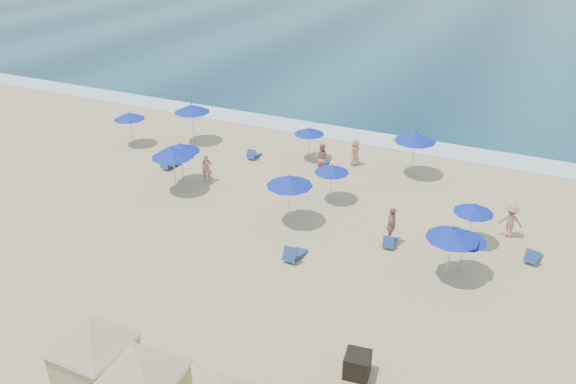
% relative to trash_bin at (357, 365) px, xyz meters
% --- Properties ---
extents(ground, '(160.00, 160.00, 0.00)m').
position_rel_trash_bin_xyz_m(ground, '(-4.33, 5.00, -0.41)').
color(ground, tan).
rests_on(ground, ground).
extents(ocean, '(160.00, 80.00, 0.06)m').
position_rel_trash_bin_xyz_m(ocean, '(-4.33, 60.00, -0.38)').
color(ocean, '#0E324F').
rests_on(ocean, ground).
extents(surf_line, '(160.00, 2.50, 0.08)m').
position_rel_trash_bin_xyz_m(surf_line, '(-4.33, 20.50, -0.37)').
color(surf_line, white).
rests_on(surf_line, ground).
extents(trash_bin, '(0.93, 0.93, 0.82)m').
position_rel_trash_bin_xyz_m(trash_bin, '(0.00, 0.00, 0.00)').
color(trash_bin, black).
rests_on(trash_bin, ground).
extents(cabana_0, '(4.32, 4.32, 2.71)m').
position_rel_trash_bin_xyz_m(cabana_0, '(-7.05, -4.19, 1.14)').
color(cabana_0, '#CABF8A').
rests_on(cabana_0, ground).
extents(umbrella_0, '(1.98, 1.98, 2.25)m').
position_rel_trash_bin_xyz_m(umbrella_0, '(-19.81, 13.00, 1.54)').
color(umbrella_0, '#A5A8AD').
rests_on(umbrella_0, ground).
extents(umbrella_1, '(2.27, 2.27, 2.58)m').
position_rel_trash_bin_xyz_m(umbrella_1, '(-13.32, 8.66, 1.83)').
color(umbrella_1, '#A5A8AD').
rests_on(umbrella_1, ground).
extents(umbrella_2, '(2.32, 2.32, 2.64)m').
position_rel_trash_bin_xyz_m(umbrella_2, '(-16.47, 15.13, 1.87)').
color(umbrella_2, '#A5A8AD').
rests_on(umbrella_2, ground).
extents(umbrella_3, '(2.15, 2.15, 2.45)m').
position_rel_trash_bin_xyz_m(umbrella_3, '(-13.52, 9.63, 1.71)').
color(umbrella_3, '#A5A8AD').
rests_on(umbrella_3, ground).
extents(umbrella_4, '(1.84, 1.84, 2.09)m').
position_rel_trash_bin_xyz_m(umbrella_4, '(-8.52, 15.74, 1.40)').
color(umbrella_4, '#A5A8AD').
rests_on(umbrella_4, ground).
extents(umbrella_5, '(2.24, 2.24, 2.55)m').
position_rel_trash_bin_xyz_m(umbrella_5, '(-6.29, 8.20, 1.80)').
color(umbrella_5, '#A5A8AD').
rests_on(umbrella_5, ground).
extents(umbrella_6, '(1.83, 1.83, 2.08)m').
position_rel_trash_bin_xyz_m(umbrella_6, '(-5.31, 11.19, 1.39)').
color(umbrella_6, '#A5A8AD').
rests_on(umbrella_6, ground).
extents(umbrella_7, '(2.13, 2.13, 2.43)m').
position_rel_trash_bin_xyz_m(umbrella_7, '(1.58, 6.77, 1.69)').
color(umbrella_7, '#A5A8AD').
rests_on(umbrella_7, ground).
extents(umbrella_8, '(2.36, 2.36, 2.68)m').
position_rel_trash_bin_xyz_m(umbrella_8, '(-2.25, 16.13, 1.92)').
color(umbrella_8, '#A5A8AD').
rests_on(umbrella_8, ground).
extents(umbrella_9, '(1.79, 1.79, 2.04)m').
position_rel_trash_bin_xyz_m(umbrella_9, '(1.97, 9.94, 1.36)').
color(umbrella_9, '#A5A8AD').
rests_on(umbrella_9, ground).
extents(umbrella_10, '(1.84, 1.84, 2.10)m').
position_rel_trash_bin_xyz_m(umbrella_10, '(2.02, 7.28, 1.41)').
color(umbrella_10, '#A5A8AD').
rests_on(umbrella_10, ground).
extents(beach_chair_0, '(0.70, 1.33, 0.70)m').
position_rel_trash_bin_xyz_m(beach_chair_0, '(-15.42, 10.94, -0.17)').
color(beach_chair_0, navy).
rests_on(beach_chair_0, ground).
extents(beach_chair_1, '(0.59, 1.24, 0.67)m').
position_rel_trash_bin_xyz_m(beach_chair_1, '(-11.64, 14.38, -0.18)').
color(beach_chair_1, navy).
rests_on(beach_chair_1, ground).
extents(beach_chair_2, '(0.70, 1.23, 0.64)m').
position_rel_trash_bin_xyz_m(beach_chair_2, '(-7.34, 15.22, -0.19)').
color(beach_chair_2, navy).
rests_on(beach_chair_2, ground).
extents(beach_chair_3, '(0.69, 1.40, 0.75)m').
position_rel_trash_bin_xyz_m(beach_chair_3, '(-4.73, 5.32, -0.15)').
color(beach_chair_3, navy).
rests_on(beach_chair_3, ground).
extents(beach_chair_4, '(0.60, 1.18, 0.63)m').
position_rel_trash_bin_xyz_m(beach_chair_4, '(-1.25, 8.14, -0.19)').
color(beach_chair_4, navy).
rests_on(beach_chair_4, ground).
extents(beach_chair_5, '(0.79, 1.33, 0.68)m').
position_rel_trash_bin_xyz_m(beach_chair_5, '(4.73, 9.60, -0.17)').
color(beach_chair_5, navy).
rests_on(beach_chair_5, ground).
extents(beachgoer_0, '(0.69, 0.63, 1.57)m').
position_rel_trash_bin_xyz_m(beachgoer_0, '(-12.40, 10.38, 0.37)').
color(beachgoer_0, tan).
rests_on(beachgoer_0, ground).
extents(beachgoer_1, '(0.86, 0.67, 1.76)m').
position_rel_trash_bin_xyz_m(beachgoer_1, '(-7.10, 14.26, 0.47)').
color(beachgoer_1, tan).
rests_on(beachgoer_1, ground).
extents(beachgoer_2, '(0.65, 1.13, 1.81)m').
position_rel_trash_bin_xyz_m(beachgoer_2, '(-1.29, 8.38, 0.50)').
color(beachgoer_2, tan).
rests_on(beachgoer_2, ground).
extents(beachgoer_3, '(1.10, 0.67, 1.66)m').
position_rel_trash_bin_xyz_m(beachgoer_3, '(3.54, 11.30, 0.42)').
color(beachgoer_3, tan).
rests_on(beachgoer_3, ground).
extents(beachgoer_4, '(0.66, 0.87, 1.59)m').
position_rel_trash_bin_xyz_m(beachgoer_4, '(-5.67, 16.09, 0.38)').
color(beachgoer_4, tan).
rests_on(beachgoer_4, ground).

